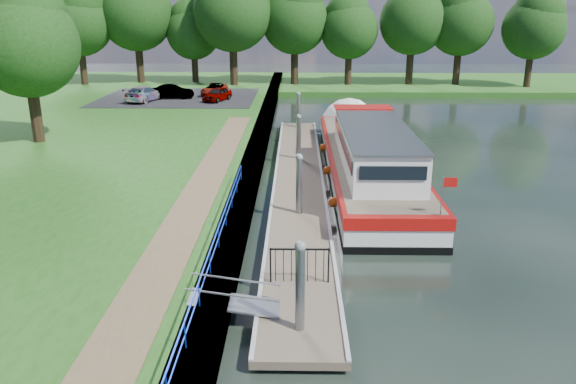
{
  "coord_description": "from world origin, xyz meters",
  "views": [
    {
      "loc": [
        -0.1,
        -13.63,
        8.54
      ],
      "look_at": [
        -0.45,
        8.23,
        1.4
      ],
      "focal_mm": 35.0,
      "sensor_mm": 36.0,
      "label": 1
    }
  ],
  "objects_px": {
    "pontoon": "(299,186)",
    "car_b": "(172,92)",
    "barge": "(366,155)",
    "car_d": "(214,89)",
    "car_a": "(217,94)",
    "car_c": "(144,94)"
  },
  "relations": [
    {
      "from": "pontoon",
      "to": "car_a",
      "type": "bearing_deg",
      "value": 107.38
    },
    {
      "from": "barge",
      "to": "car_a",
      "type": "relative_size",
      "value": 6.11
    },
    {
      "from": "car_c",
      "to": "car_d",
      "type": "bearing_deg",
      "value": -132.95
    },
    {
      "from": "car_a",
      "to": "car_b",
      "type": "height_order",
      "value": "car_b"
    },
    {
      "from": "pontoon",
      "to": "car_b",
      "type": "relative_size",
      "value": 7.96
    },
    {
      "from": "car_b",
      "to": "car_d",
      "type": "relative_size",
      "value": 0.96
    },
    {
      "from": "barge",
      "to": "car_d",
      "type": "xyz_separation_m",
      "value": [
        -11.46,
        23.58,
        0.29
      ]
    },
    {
      "from": "car_b",
      "to": "car_c",
      "type": "bearing_deg",
      "value": 123.61
    },
    {
      "from": "pontoon",
      "to": "car_d",
      "type": "height_order",
      "value": "car_d"
    },
    {
      "from": "car_a",
      "to": "barge",
      "type": "bearing_deg",
      "value": -40.83
    },
    {
      "from": "pontoon",
      "to": "car_d",
      "type": "relative_size",
      "value": 7.64
    },
    {
      "from": "barge",
      "to": "car_b",
      "type": "distance_m",
      "value": 26.17
    },
    {
      "from": "pontoon",
      "to": "barge",
      "type": "xyz_separation_m",
      "value": [
        3.6,
        2.57,
        0.9
      ]
    },
    {
      "from": "pontoon",
      "to": "car_b",
      "type": "height_order",
      "value": "car_b"
    },
    {
      "from": "car_a",
      "to": "car_d",
      "type": "xyz_separation_m",
      "value": [
        -0.75,
        3.4,
        -0.04
      ]
    },
    {
      "from": "car_a",
      "to": "car_c",
      "type": "distance_m",
      "value": 6.39
    },
    {
      "from": "car_c",
      "to": "car_d",
      "type": "distance_m",
      "value": 6.73
    },
    {
      "from": "barge",
      "to": "pontoon",
      "type": "bearing_deg",
      "value": -144.48
    },
    {
      "from": "pontoon",
      "to": "barge",
      "type": "relative_size",
      "value": 1.42
    },
    {
      "from": "car_d",
      "to": "car_c",
      "type": "bearing_deg",
      "value": -139.55
    },
    {
      "from": "pontoon",
      "to": "car_b",
      "type": "xyz_separation_m",
      "value": [
        -11.38,
        24.02,
        1.27
      ]
    },
    {
      "from": "car_b",
      "to": "car_c",
      "type": "distance_m",
      "value": 2.63
    }
  ]
}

